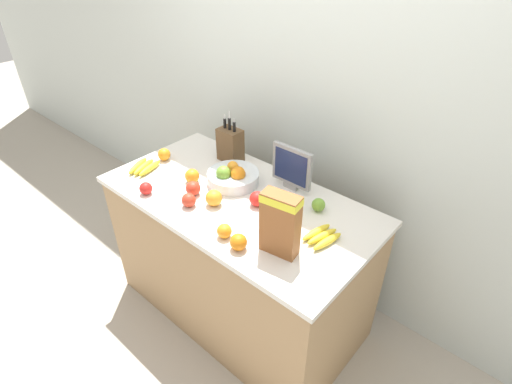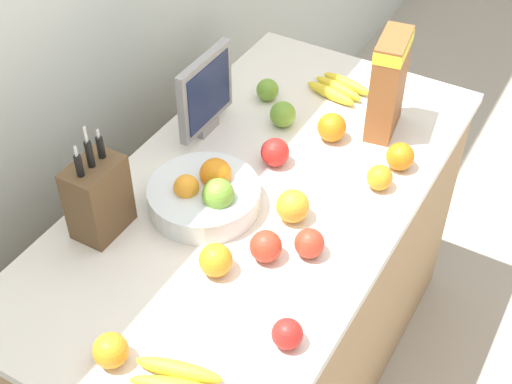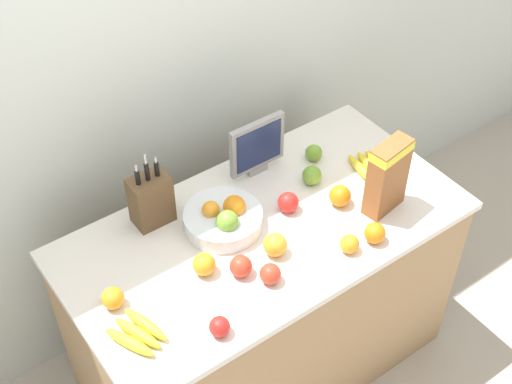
% 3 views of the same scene
% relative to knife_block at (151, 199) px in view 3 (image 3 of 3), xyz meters
% --- Properties ---
extents(ground_plane, '(14.00, 14.00, 0.00)m').
position_rel_knife_block_xyz_m(ground_plane, '(0.31, -0.27, -0.99)').
color(ground_plane, '#B2A899').
extents(wall_back, '(9.00, 0.06, 2.60)m').
position_rel_knife_block_xyz_m(wall_back, '(0.31, 0.33, 0.31)').
color(wall_back, silver).
rests_on(wall_back, ground_plane).
extents(counter, '(1.52, 0.78, 0.89)m').
position_rel_knife_block_xyz_m(counter, '(0.31, -0.27, -0.55)').
color(counter, tan).
rests_on(counter, ground_plane).
extents(knife_block, '(0.15, 0.10, 0.32)m').
position_rel_knife_block_xyz_m(knife_block, '(0.00, 0.00, 0.00)').
color(knife_block, brown).
rests_on(knife_block, counter).
extents(small_monitor, '(0.25, 0.03, 0.25)m').
position_rel_knife_block_xyz_m(small_monitor, '(0.47, -0.01, 0.03)').
color(small_monitor, gray).
rests_on(small_monitor, counter).
extents(cereal_box, '(0.18, 0.10, 0.31)m').
position_rel_knife_block_xyz_m(cereal_box, '(0.74, -0.45, 0.06)').
color(cereal_box, brown).
rests_on(cereal_box, counter).
extents(fruit_bowl, '(0.29, 0.29, 0.12)m').
position_rel_knife_block_xyz_m(fruit_bowl, '(0.20, -0.18, -0.06)').
color(fruit_bowl, silver).
rests_on(fruit_bowl, counter).
extents(banana_bunch_left, '(0.14, 0.20, 0.04)m').
position_rel_knife_block_xyz_m(banana_bunch_left, '(0.84, -0.26, -0.09)').
color(banana_bunch_left, yellow).
rests_on(banana_bunch_left, counter).
extents(banana_bunch_right, '(0.18, 0.22, 0.04)m').
position_rel_knife_block_xyz_m(banana_bunch_right, '(-0.30, -0.43, -0.09)').
color(banana_bunch_right, yellow).
rests_on(banana_bunch_right, counter).
extents(apple_rear, '(0.07, 0.07, 0.07)m').
position_rel_knife_block_xyz_m(apple_rear, '(0.18, -0.49, -0.07)').
color(apple_rear, red).
rests_on(apple_rear, counter).
extents(apple_leftmost, '(0.08, 0.08, 0.08)m').
position_rel_knife_block_xyz_m(apple_leftmost, '(0.44, -0.25, -0.06)').
color(apple_leftmost, red).
rests_on(apple_leftmost, counter).
extents(apple_near_bananas, '(0.07, 0.07, 0.07)m').
position_rel_knife_block_xyz_m(apple_near_bananas, '(-0.08, -0.57, -0.07)').
color(apple_near_bananas, red).
rests_on(apple_near_bananas, counter).
extents(apple_front, '(0.08, 0.08, 0.08)m').
position_rel_knife_block_xyz_m(apple_front, '(0.11, -0.41, -0.07)').
color(apple_front, red).
rests_on(apple_front, counter).
extents(apple_middle, '(0.07, 0.07, 0.07)m').
position_rel_knife_block_xyz_m(apple_middle, '(0.70, -0.08, -0.07)').
color(apple_middle, '#6B9E33').
rests_on(apple_middle, counter).
extents(apple_by_knife_block, '(0.08, 0.08, 0.08)m').
position_rel_knife_block_xyz_m(apple_by_knife_block, '(0.61, -0.19, -0.07)').
color(apple_by_knife_block, '#6B9E33').
rests_on(apple_by_knife_block, counter).
extents(orange_front_center, '(0.09, 0.09, 0.09)m').
position_rel_knife_block_xyz_m(orange_front_center, '(0.27, -0.40, -0.06)').
color(orange_front_center, orange).
rests_on(orange_front_center, counter).
extents(orange_front_left, '(0.08, 0.08, 0.08)m').
position_rel_knife_block_xyz_m(orange_front_left, '(-0.31, -0.27, -0.07)').
color(orange_front_left, orange).
rests_on(orange_front_left, counter).
extents(orange_by_cereal, '(0.08, 0.08, 0.08)m').
position_rel_knife_block_xyz_m(orange_by_cereal, '(0.60, -0.56, -0.07)').
color(orange_by_cereal, orange).
rests_on(orange_by_cereal, counter).
extents(orange_front_right, '(0.08, 0.08, 0.08)m').
position_rel_knife_block_xyz_m(orange_front_right, '(0.02, -0.33, -0.06)').
color(orange_front_right, orange).
rests_on(orange_front_right, counter).
extents(orange_mid_right, '(0.08, 0.08, 0.08)m').
position_rel_knife_block_xyz_m(orange_mid_right, '(0.62, -0.34, -0.06)').
color(orange_mid_right, orange).
rests_on(orange_mid_right, counter).
extents(orange_mid_left, '(0.07, 0.07, 0.07)m').
position_rel_knife_block_xyz_m(orange_mid_left, '(0.49, -0.55, -0.07)').
color(orange_mid_left, orange).
rests_on(orange_mid_left, counter).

